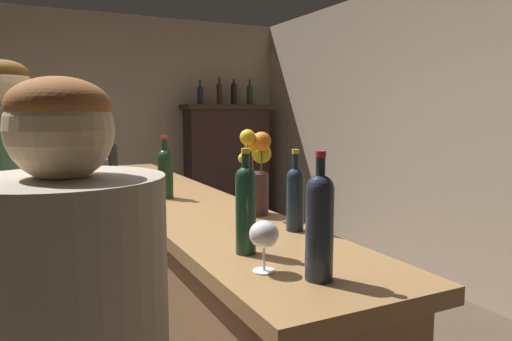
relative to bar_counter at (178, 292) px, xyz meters
The scene contains 18 objects.
wall_back 3.62m from the bar_counter, 98.56° to the left, with size 5.96×0.12×2.63m, color #BDAB92.
wall_right 2.57m from the bar_counter, ahead, with size 0.12×7.07×2.63m, color #C0AB90.
bar_counter is the anchor object (origin of this frame).
display_cabinet 3.63m from the bar_counter, 62.70° to the left, with size 1.14×0.39×1.58m.
wine_bottle_rose 1.53m from the bar_counter, 91.37° to the right, with size 0.07×0.07×0.34m.
wine_bottle_merlot 1.01m from the bar_counter, 103.98° to the left, with size 0.06×0.06×0.30m.
wine_bottle_pinot 1.13m from the bar_counter, 78.86° to the right, with size 0.06×0.06×0.30m.
wine_bottle_malbec 1.28m from the bar_counter, 95.54° to the right, with size 0.06×0.06×0.33m.
wine_bottle_chardonnay 0.67m from the bar_counter, 145.91° to the right, with size 0.08×0.08×0.32m.
wine_glass_front 1.41m from the bar_counter, 96.04° to the right, with size 0.08×0.08×0.14m.
wine_glass_mid 1.48m from the bar_counter, 95.13° to the left, with size 0.08×0.08×0.14m.
flower_arrangement 0.92m from the bar_counter, 73.65° to the right, with size 0.16×0.16×0.36m.
cheese_plate 0.56m from the bar_counter, 167.57° to the left, with size 0.16×0.16×0.01m, color white.
display_bottle_left 3.66m from the bar_counter, 67.90° to the left, with size 0.07×0.07×0.30m.
display_bottle_midleft 3.77m from the bar_counter, 64.11° to the left, with size 0.07×0.07×0.34m.
display_bottle_center 3.85m from the bar_counter, 61.34° to the left, with size 0.08×0.08×0.34m.
display_bottle_midright 3.96m from the bar_counter, 58.34° to the left, with size 0.08×0.08×0.33m.
patron_near_entrance 0.87m from the bar_counter, behind, with size 0.31×0.31×1.71m.
Camera 1 is at (-0.18, -2.32, 1.49)m, focal length 33.19 mm.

